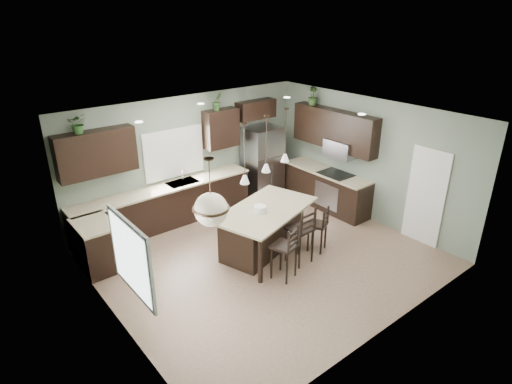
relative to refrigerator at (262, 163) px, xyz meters
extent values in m
plane|color=#9E8466|center=(-1.87, -2.34, -0.93)|extent=(6.00, 6.00, 0.00)
cube|color=white|center=(1.10, -3.89, 0.09)|extent=(0.04, 0.82, 2.04)
cube|color=white|center=(-2.27, 0.39, 0.62)|extent=(1.35, 0.02, 1.00)
cube|color=white|center=(-4.86, -3.14, 0.62)|extent=(0.02, 1.10, 1.00)
cube|color=black|center=(-4.57, -0.64, -0.48)|extent=(0.60, 0.90, 0.90)
cube|color=#BDB78F|center=(-4.55, -0.64, -0.01)|extent=(0.66, 0.96, 0.04)
cube|color=black|center=(-2.72, 0.11, -0.48)|extent=(4.20, 0.60, 0.90)
cube|color=#BDB78F|center=(-2.72, 0.09, -0.01)|extent=(4.20, 0.66, 0.04)
cube|color=gray|center=(-2.27, 0.09, 0.01)|extent=(0.70, 0.45, 0.01)
cylinder|color=silver|center=(-2.27, 0.06, 0.16)|extent=(0.02, 0.02, 0.28)
cube|color=black|center=(-4.02, 0.24, 1.02)|extent=(1.55, 0.34, 0.90)
cube|color=black|center=(-1.07, 0.24, 1.02)|extent=(0.85, 0.34, 0.90)
cube|color=black|center=(-0.02, 0.24, 1.32)|extent=(1.05, 0.34, 0.45)
cube|color=black|center=(0.83, -1.47, -0.48)|extent=(0.60, 2.35, 0.90)
cube|color=#BDB78F|center=(0.81, -1.47, -0.01)|extent=(0.66, 2.35, 0.04)
cube|color=black|center=(0.81, -1.74, 0.02)|extent=(0.58, 0.75, 0.02)
cube|color=gray|center=(0.52, -1.74, -0.48)|extent=(0.01, 0.72, 0.60)
cube|color=black|center=(0.96, -1.47, 1.02)|extent=(0.34, 2.35, 0.90)
cube|color=gray|center=(0.91, -1.74, 0.62)|extent=(0.40, 0.75, 0.40)
cube|color=#96959D|center=(0.00, 0.00, 0.00)|extent=(0.90, 0.74, 1.85)
cube|color=black|center=(-1.68, -2.13, -0.46)|extent=(2.41, 1.80, 0.92)
cylinder|color=white|center=(-1.87, -2.19, 0.07)|extent=(0.24, 0.24, 0.14)
cube|color=black|center=(-2.05, -3.08, -0.38)|extent=(0.50, 0.50, 1.08)
cube|color=black|center=(-1.46, -2.88, -0.33)|extent=(0.46, 0.46, 1.19)
cube|color=black|center=(-0.87, -2.78, -0.45)|extent=(0.47, 0.47, 0.96)
imported|color=#295224|center=(-4.28, 0.21, 1.67)|extent=(0.43, 0.41, 0.39)
imported|color=#305826|center=(-1.18, 0.21, 1.68)|extent=(0.23, 0.19, 0.41)
imported|color=#2D4920|center=(0.93, -0.76, 1.69)|extent=(0.28, 0.28, 0.44)
plane|color=slate|center=(-1.87, 0.41, 0.48)|extent=(6.00, 0.00, 6.00)
plane|color=slate|center=(-1.87, -5.09, 0.48)|extent=(6.00, 0.00, 6.00)
plane|color=slate|center=(-4.87, -2.34, 0.48)|extent=(0.00, 5.50, 5.50)
plane|color=slate|center=(1.13, -2.34, 0.48)|extent=(0.00, 5.50, 5.50)
plane|color=white|center=(-1.87, -2.34, 1.87)|extent=(6.00, 6.00, 0.00)
camera|label=1|loc=(-6.58, -7.91, 3.65)|focal=30.00mm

